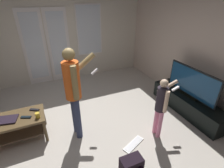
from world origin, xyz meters
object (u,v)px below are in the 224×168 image
backpack (132,165)px  dvd_remote_slim (26,117)px  flat_screen_tv (192,83)px  loose_keyboard (134,144)px  cup_near_edge (38,115)px  person_child (161,103)px  person_adult (74,88)px  coffee_table (17,124)px  tv_remote_black (35,110)px  laptop_closed (7,120)px  tv_stand (187,104)px

backpack → dvd_remote_slim: (-1.34, 1.30, 0.35)m
flat_screen_tv → loose_keyboard: (-1.57, -0.38, -0.70)m
backpack → cup_near_edge: bearing=133.3°
flat_screen_tv → person_child: (-1.04, -0.33, -0.02)m
backpack → cup_near_edge: size_ratio=3.29×
person_adult → cup_near_edge: size_ratio=16.91×
coffee_table → tv_remote_black: size_ratio=5.35×
coffee_table → flat_screen_tv: size_ratio=0.74×
person_adult → laptop_closed: person_adult is taller
coffee_table → person_adult: (0.98, -0.29, 0.64)m
backpack → dvd_remote_slim: 1.90m
coffee_table → tv_stand: (3.35, -0.57, -0.15)m
laptop_closed → tv_stand: bearing=2.5°
flat_screen_tv → backpack: 2.10m
coffee_table → tv_remote_black: 0.35m
laptop_closed → tv_remote_black: size_ratio=1.93×
laptop_closed → dvd_remote_slim: size_ratio=1.93×
person_child → loose_keyboard: bearing=-174.7°
tv_stand → flat_screen_tv: (-0.00, 0.00, 0.52)m
cup_near_edge → tv_remote_black: (-0.05, 0.25, -0.04)m
laptop_closed → cup_near_edge: (0.48, -0.13, 0.04)m
flat_screen_tv → tv_remote_black: size_ratio=7.21×
tv_stand → cup_near_edge: 3.05m
person_adult → loose_keyboard: 1.42m
flat_screen_tv → dvd_remote_slim: (-3.19, 0.51, -0.23)m
person_child → loose_keyboard: size_ratio=2.52×
person_adult → person_child: 1.49m
person_adult → backpack: (0.52, -1.08, -0.86)m
loose_keyboard → tv_remote_black: (-1.48, 1.05, 0.47)m
person_adult → tv_remote_black: bearing=150.2°
person_adult → backpack: size_ratio=5.13×
tv_remote_black → flat_screen_tv: bearing=18.5°
cup_near_edge → backpack: bearing=-46.7°
person_child → backpack: (-0.81, -0.47, -0.57)m
tv_stand → person_child: (-1.04, -0.33, 0.50)m
flat_screen_tv → dvd_remote_slim: bearing=171.0°
tv_stand → tv_remote_black: size_ratio=10.40×
laptop_closed → backpack: bearing=-28.0°
person_child → loose_keyboard: 0.86m
person_child → laptop_closed: person_child is taller
flat_screen_tv → cup_near_edge: (-3.00, 0.43, -0.19)m
person_adult → tv_stand: bearing=-6.9°
loose_keyboard → laptop_closed: laptop_closed is taller
flat_screen_tv → laptop_closed: flat_screen_tv is taller
backpack → loose_keyboard: bearing=55.7°
laptop_closed → flat_screen_tv: bearing=2.6°
tv_stand → laptop_closed: bearing=170.9°
flat_screen_tv → tv_remote_black: 3.13m
coffee_table → loose_keyboard: coffee_table is taller
coffee_table → laptop_closed: size_ratio=2.77×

